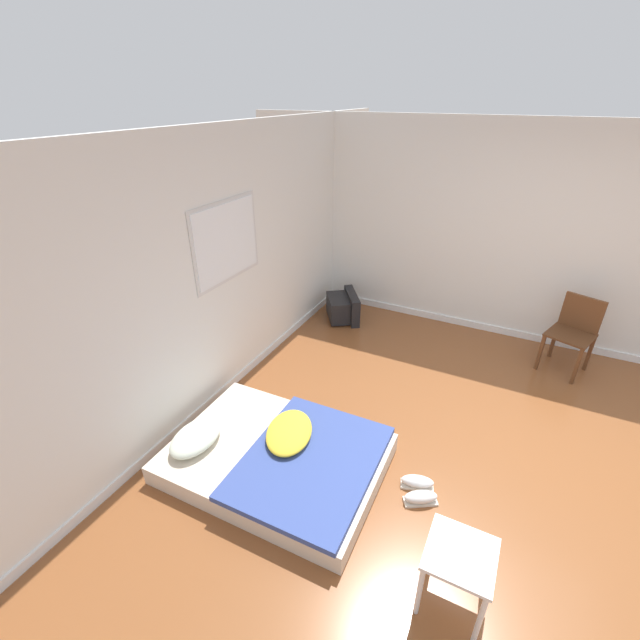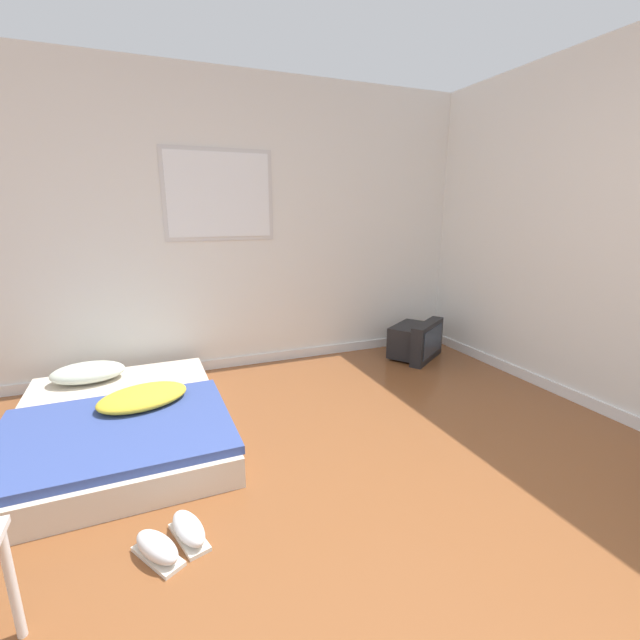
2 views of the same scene
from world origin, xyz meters
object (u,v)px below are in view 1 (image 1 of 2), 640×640
wooden_chair (575,328)px  side_stool (459,562)px  sneaker_pair (419,490)px  mattress_bed (277,456)px  crt_tv (344,307)px

wooden_chair → side_stool: 3.28m
wooden_chair → sneaker_pair: (-2.53, 1.02, -0.46)m
wooden_chair → sneaker_pair: wooden_chair is taller
mattress_bed → crt_tv: bearing=12.4°
mattress_bed → crt_tv: 2.77m
mattress_bed → side_stool: side_stool is taller
crt_tv → wooden_chair: wooden_chair is taller
side_stool → crt_tv: bearing=34.3°
side_stool → wooden_chair: bearing=-11.0°
mattress_bed → sneaker_pair: 1.18m
sneaker_pair → crt_tv: bearing=35.6°
mattress_bed → sneaker_pair: bearing=-77.1°
side_stool → sneaker_pair: size_ratio=1.36×
crt_tv → sneaker_pair: crt_tv is taller
side_stool → sneaker_pair: 0.86m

